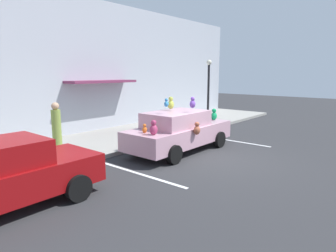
# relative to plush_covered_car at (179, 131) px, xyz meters

# --- Properties ---
(ground_plane) EXTENTS (60.00, 60.00, 0.00)m
(ground_plane) POSITION_rel_plush_covered_car_xyz_m (-0.04, -1.67, -0.80)
(ground_plane) COLOR #2D2D30
(sidewalk) EXTENTS (24.00, 4.00, 0.15)m
(sidewalk) POSITION_rel_plush_covered_car_xyz_m (-0.04, 3.33, -0.73)
(sidewalk) COLOR gray
(sidewalk) RESTS_ON ground
(storefront_building) EXTENTS (24.00, 1.25, 6.40)m
(storefront_building) POSITION_rel_plush_covered_car_xyz_m (-0.04, 5.48, 2.39)
(storefront_building) COLOR #B2B7C1
(storefront_building) RESTS_ON ground
(parking_stripe_front) EXTENTS (0.12, 3.60, 0.01)m
(parking_stripe_front) POSITION_rel_plush_covered_car_xyz_m (2.89, -0.67, -0.80)
(parking_stripe_front) COLOR silver
(parking_stripe_front) RESTS_ON ground
(parking_stripe_rear) EXTENTS (0.12, 3.60, 0.01)m
(parking_stripe_rear) POSITION_rel_plush_covered_car_xyz_m (-2.81, -0.67, -0.80)
(parking_stripe_rear) COLOR silver
(parking_stripe_rear) RESTS_ON ground
(plush_covered_car) EXTENTS (4.68, 2.09, 2.11)m
(plush_covered_car) POSITION_rel_plush_covered_car_xyz_m (0.00, 0.00, 0.00)
(plush_covered_car) COLOR #C191A2
(plush_covered_car) RESTS_ON ground
(teddy_bear_on_sidewalk) EXTENTS (0.43, 0.36, 0.82)m
(teddy_bear_on_sidewalk) POSITION_rel_plush_covered_car_xyz_m (3.16, 1.87, -0.28)
(teddy_bear_on_sidewalk) COLOR brown
(teddy_bear_on_sidewalk) RESTS_ON sidewalk
(street_lamp_post) EXTENTS (0.28, 0.28, 3.49)m
(street_lamp_post) POSITION_rel_plush_covered_car_xyz_m (4.90, 1.83, 1.51)
(street_lamp_post) COLOR black
(street_lamp_post) RESTS_ON sidewalk
(pedestrian_near_shopfront) EXTENTS (0.32, 0.32, 1.82)m
(pedestrian_near_shopfront) POSITION_rel_plush_covered_car_xyz_m (-3.48, 2.66, 0.22)
(pedestrian_near_shopfront) COLOR #869E44
(pedestrian_near_shopfront) RESTS_ON sidewalk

